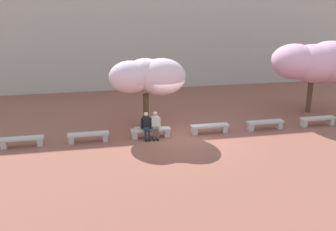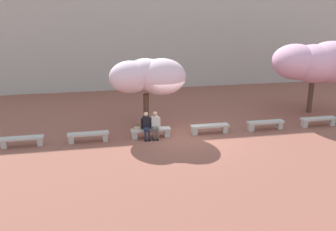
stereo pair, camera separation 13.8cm
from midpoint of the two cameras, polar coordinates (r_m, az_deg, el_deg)
name	(u,v)px [view 1 (the left image)]	position (r m, az deg, el deg)	size (l,w,h in m)	color
ground_plane	(181,135)	(19.35, 1.64, -2.89)	(100.00, 100.00, 0.00)	#8E5142
building_facade	(144,26)	(30.00, -3.64, 12.79)	(33.47, 4.00, 8.58)	#B7B2A8
stone_bench_west_end	(22,140)	(19.06, -20.64, -3.41)	(1.91, 0.43, 0.45)	#BCB7AD
stone_bench_near_west	(88,136)	(18.79, -11.70, -2.91)	(1.91, 0.43, 0.45)	#BCB7AD
stone_bench_center	(151,132)	(18.98, -2.72, -2.34)	(1.91, 0.43, 0.45)	#BCB7AD
stone_bench_near_east	(210,127)	(19.62, 5.86, -1.74)	(1.91, 0.43, 0.45)	#BCB7AD
stone_bench_east_end	(265,124)	(20.68, 13.73, -1.15)	(1.91, 0.43, 0.45)	#BCB7AD
stone_bench_far_east	(318,120)	(22.08, 20.72, -0.61)	(1.91, 0.43, 0.45)	#BCB7AD
person_seated_left	(146,124)	(18.77, -3.38, -1.31)	(0.51, 0.68, 1.29)	black
person_seated_right	(155,124)	(18.83, -2.07, -1.23)	(0.51, 0.71, 1.29)	black
handbag	(137,127)	(18.79, -4.74, -1.71)	(0.30, 0.15, 0.34)	tan
cherry_tree_main	(148,76)	(19.83, -3.11, 5.74)	(3.86, 2.34, 3.59)	#513828
cherry_tree_secondary	(315,62)	(23.96, 20.37, 7.25)	(4.90, 3.19, 4.13)	#513828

